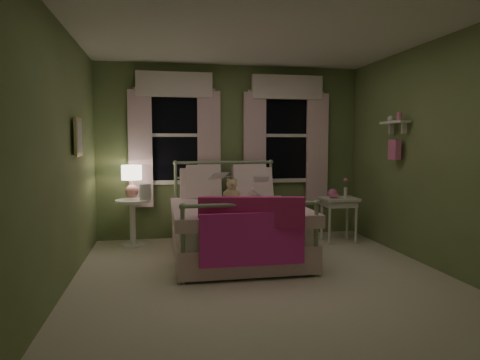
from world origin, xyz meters
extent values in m
plane|color=beige|center=(0.00, 0.00, 0.00)|extent=(4.20, 4.20, 0.00)
plane|color=white|center=(0.00, 0.00, 2.60)|extent=(4.20, 4.20, 0.00)
plane|color=#7A9157|center=(0.00, 2.10, 1.30)|extent=(4.00, 0.00, 4.00)
plane|color=#7A9157|center=(0.00, -2.10, 1.30)|extent=(4.00, 0.00, 4.00)
plane|color=#7A9157|center=(-2.00, 0.00, 1.30)|extent=(0.00, 4.20, 4.20)
plane|color=#7A9157|center=(2.00, 0.00, 1.30)|extent=(0.00, 4.20, 4.20)
cube|color=white|center=(-0.15, 0.90, 0.42)|extent=(1.44, 1.94, 0.26)
cube|color=white|center=(-0.15, 0.90, 0.18)|extent=(1.54, 2.02, 0.30)
cube|color=white|center=(-0.15, 0.75, 0.60)|extent=(1.58, 1.75, 0.14)
cylinder|color=#9EB793|center=(-0.84, 0.90, 0.30)|extent=(0.04, 1.90, 0.04)
cylinder|color=#9EB793|center=(0.54, 0.90, 0.30)|extent=(0.04, 1.90, 0.04)
cylinder|color=#9EB793|center=(-0.86, 1.87, 0.57)|extent=(0.04, 0.04, 1.15)
cylinder|color=#9EB793|center=(0.56, 1.87, 0.57)|extent=(0.04, 0.04, 1.15)
sphere|color=#9EB793|center=(-0.86, 1.87, 1.15)|extent=(0.07, 0.07, 0.07)
sphere|color=#9EB793|center=(0.56, 1.87, 1.15)|extent=(0.07, 0.07, 0.07)
cylinder|color=#9EB793|center=(-0.15, 1.87, 1.15)|extent=(1.42, 0.04, 0.04)
cylinder|color=#9EB793|center=(-0.15, 1.87, 0.93)|extent=(1.38, 0.03, 0.03)
cylinder|color=#9EB793|center=(-0.86, -0.07, 0.40)|extent=(0.04, 0.04, 0.80)
cylinder|color=#9EB793|center=(0.56, -0.07, 0.40)|extent=(0.04, 0.04, 0.80)
sphere|color=#9EB793|center=(-0.86, -0.07, 0.80)|extent=(0.07, 0.07, 0.07)
sphere|color=#9EB793|center=(0.56, -0.07, 0.80)|extent=(0.07, 0.07, 0.07)
cylinder|color=#9EB793|center=(-0.15, -0.07, 0.80)|extent=(1.42, 0.04, 0.04)
cube|color=white|center=(-0.53, 1.60, 0.80)|extent=(0.55, 0.32, 0.57)
cube|color=white|center=(0.23, 1.60, 0.80)|extent=(0.55, 0.32, 0.57)
cube|color=white|center=(-0.48, 1.60, 0.88)|extent=(0.48, 0.30, 0.51)
cube|color=white|center=(0.18, 1.60, 0.88)|extent=(0.48, 0.30, 0.51)
cube|color=#D12977|center=(-0.15, -0.07, 0.72)|extent=(1.10, 0.30, 0.32)
cube|color=#F830B2|center=(-0.15, -0.14, 0.45)|extent=(1.10, 0.05, 0.55)
imported|color=#F7D1DD|center=(-0.43, 1.35, 0.93)|extent=(0.27, 0.18, 0.72)
imported|color=#F7D1DD|center=(0.13, 1.35, 0.90)|extent=(0.37, 0.31, 0.66)
imported|color=beige|center=(-0.43, 1.10, 0.96)|extent=(0.22, 0.16, 0.26)
imported|color=beige|center=(0.13, 1.10, 0.92)|extent=(0.22, 0.15, 0.26)
sphere|color=tan|center=(-0.15, 1.20, 0.75)|extent=(0.19, 0.19, 0.19)
sphere|color=tan|center=(-0.15, 1.18, 0.89)|extent=(0.14, 0.14, 0.14)
sphere|color=tan|center=(-0.19, 1.18, 0.95)|extent=(0.05, 0.05, 0.05)
sphere|color=tan|center=(-0.10, 1.18, 0.95)|extent=(0.05, 0.05, 0.05)
sphere|color=tan|center=(-0.23, 1.17, 0.77)|extent=(0.08, 0.08, 0.08)
sphere|color=tan|center=(-0.07, 1.17, 0.77)|extent=(0.08, 0.08, 0.08)
sphere|color=#8C6B51|center=(-0.15, 1.13, 0.89)|extent=(0.05, 0.05, 0.05)
cylinder|color=white|center=(-1.46, 1.70, 0.63)|extent=(0.46, 0.46, 0.04)
cylinder|color=white|center=(-1.46, 1.70, 0.32)|extent=(0.08, 0.08, 0.60)
cylinder|color=white|center=(-1.46, 1.70, 0.01)|extent=(0.34, 0.34, 0.03)
sphere|color=#D6837F|center=(-1.46, 1.70, 0.77)|extent=(0.18, 0.18, 0.18)
cylinder|color=pink|center=(-1.46, 1.70, 0.89)|extent=(0.03, 0.03, 0.11)
cylinder|color=#FFEAC6|center=(-1.46, 1.70, 1.03)|extent=(0.28, 0.28, 0.20)
imported|color=beige|center=(-1.36, 1.62, 0.66)|extent=(0.20, 0.25, 0.02)
cube|color=white|center=(1.46, 1.40, 0.63)|extent=(0.50, 0.40, 0.04)
cube|color=white|center=(1.46, 1.40, 0.56)|extent=(0.44, 0.34, 0.08)
cylinder|color=white|center=(1.26, 1.25, 0.31)|extent=(0.04, 0.04, 0.60)
cylinder|color=white|center=(1.66, 1.25, 0.31)|extent=(0.04, 0.04, 0.60)
cylinder|color=white|center=(1.26, 1.55, 0.31)|extent=(0.04, 0.04, 0.60)
cylinder|color=white|center=(1.66, 1.55, 0.31)|extent=(0.04, 0.04, 0.60)
sphere|color=pink|center=(1.36, 1.40, 0.71)|extent=(0.14, 0.14, 0.14)
cube|color=pink|center=(1.36, 1.31, 0.69)|extent=(0.11, 0.07, 0.04)
cylinder|color=white|center=(1.58, 1.45, 0.72)|extent=(0.05, 0.05, 0.14)
cylinder|color=#4C7F3F|center=(1.58, 1.45, 0.83)|extent=(0.01, 0.01, 0.12)
sphere|color=pink|center=(1.58, 1.45, 0.90)|extent=(0.06, 0.06, 0.06)
cube|color=black|center=(-0.85, 2.08, 1.55)|extent=(0.76, 0.02, 1.35)
cube|color=white|center=(-0.85, 2.06, 2.25)|extent=(0.84, 0.05, 0.06)
cube|color=white|center=(-0.85, 2.06, 0.85)|extent=(0.84, 0.05, 0.06)
cube|color=white|center=(-1.25, 2.06, 1.55)|extent=(0.06, 0.05, 1.40)
cube|color=white|center=(-0.45, 2.06, 1.55)|extent=(0.06, 0.05, 1.40)
cube|color=white|center=(-0.85, 2.06, 1.55)|extent=(0.76, 0.04, 0.05)
cube|color=silver|center=(-1.35, 2.02, 1.35)|extent=(0.34, 0.06, 1.70)
cube|color=silver|center=(-0.35, 2.02, 1.35)|extent=(0.34, 0.06, 1.70)
cube|color=white|center=(-0.85, 2.00, 2.28)|extent=(1.10, 0.08, 0.36)
cylinder|color=white|center=(-0.85, 2.04, 2.22)|extent=(1.20, 0.03, 0.03)
cube|color=black|center=(0.85, 2.08, 1.55)|extent=(0.76, 0.02, 1.35)
cube|color=white|center=(0.85, 2.06, 2.25)|extent=(0.84, 0.05, 0.06)
cube|color=white|center=(0.85, 2.06, 0.85)|extent=(0.84, 0.05, 0.06)
cube|color=white|center=(0.45, 2.06, 1.55)|extent=(0.06, 0.05, 1.40)
cube|color=white|center=(1.25, 2.06, 1.55)|extent=(0.06, 0.05, 1.40)
cube|color=white|center=(0.85, 2.06, 1.55)|extent=(0.76, 0.04, 0.05)
cube|color=silver|center=(0.35, 2.02, 1.35)|extent=(0.34, 0.06, 1.70)
cube|color=white|center=(1.35, 2.02, 1.35)|extent=(0.34, 0.06, 1.70)
cube|color=white|center=(0.85, 2.00, 2.28)|extent=(1.10, 0.08, 0.36)
cylinder|color=white|center=(0.85, 2.04, 2.22)|extent=(1.20, 0.03, 0.03)
cube|color=white|center=(1.89, 0.70, 1.70)|extent=(0.15, 0.50, 0.03)
cube|color=white|center=(1.93, 0.55, 1.62)|extent=(0.06, 0.03, 0.14)
cube|color=white|center=(1.93, 0.85, 1.62)|extent=(0.06, 0.03, 0.14)
cylinder|color=pink|center=(1.89, 0.60, 1.77)|extent=(0.06, 0.06, 0.10)
sphere|color=white|center=(1.89, 0.80, 1.75)|extent=(0.08, 0.08, 0.08)
cube|color=pink|center=(1.90, 0.70, 1.35)|extent=(0.08, 0.18, 0.26)
cube|color=beige|center=(-1.95, 0.60, 1.50)|extent=(0.03, 0.32, 0.42)
cube|color=silver|center=(-1.94, 0.60, 1.50)|extent=(0.01, 0.25, 0.34)
camera|label=1|loc=(-1.06, -4.35, 1.44)|focal=32.00mm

